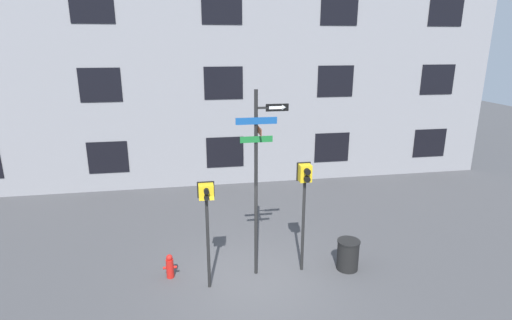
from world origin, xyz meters
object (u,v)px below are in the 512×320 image
at_px(pedestrian_signal_right, 305,188).
at_px(trash_bin, 348,255).
at_px(street_sign_pole, 258,171).
at_px(fire_hydrant, 170,266).
at_px(pedestrian_signal_left, 207,207).

xyz_separation_m(pedestrian_signal_right, trash_bin, (1.24, -0.17, -1.94)).
relative_size(street_sign_pole, trash_bin, 5.79).
bearing_deg(fire_hydrant, pedestrian_signal_left, -31.47).
bearing_deg(pedestrian_signal_right, street_sign_pole, 178.15).
relative_size(street_sign_pole, pedestrian_signal_right, 1.62).
bearing_deg(street_sign_pole, trash_bin, -4.83).
xyz_separation_m(street_sign_pole, trash_bin, (2.44, -0.21, -2.46)).
distance_m(street_sign_pole, pedestrian_signal_right, 1.31).
xyz_separation_m(street_sign_pole, pedestrian_signal_left, (-1.32, -0.41, -0.70)).
height_order(street_sign_pole, pedestrian_signal_left, street_sign_pole).
bearing_deg(fire_hydrant, trash_bin, -4.84).
bearing_deg(pedestrian_signal_left, trash_bin, 3.10).
bearing_deg(trash_bin, street_sign_pole, 175.17).
relative_size(fire_hydrant, trash_bin, 0.78).
distance_m(pedestrian_signal_right, fire_hydrant, 4.08).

